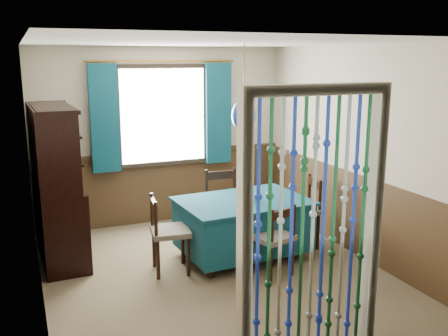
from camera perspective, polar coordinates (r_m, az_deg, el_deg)
name	(u,v)px	position (r m, az deg, el deg)	size (l,w,h in m)	color
floor	(214,272)	(5.70, -1.12, -11.82)	(4.00, 4.00, 0.00)	brown
ceiling	(213,42)	(5.20, -1.24, 14.18)	(4.00, 4.00, 0.00)	silver
wall_back	(163,136)	(7.18, -7.04, 3.63)	(3.60, 3.60, 0.00)	beige
wall_front	(318,218)	(3.58, 10.67, -5.59)	(3.60, 3.60, 0.00)	beige
wall_left	(34,179)	(4.96, -20.92, -1.13)	(4.00, 4.00, 0.00)	beige
wall_right	(353,151)	(6.19, 14.54, 1.88)	(4.00, 4.00, 0.00)	beige
wainscot_back	(164,187)	(7.32, -6.85, -2.20)	(3.60, 3.60, 0.00)	#412C19
wainscot_front	(313,314)	(3.89, 10.08, -16.08)	(3.60, 3.60, 0.00)	#412C19
wainscot_left	(42,254)	(5.18, -20.10, -9.21)	(4.00, 4.00, 0.00)	#412C19
wainscot_right	(349,211)	(6.35, 14.07, -4.79)	(4.00, 4.00, 0.00)	#412C19
window	(163,116)	(7.09, -7.00, 5.96)	(1.32, 0.12, 1.42)	black
doorway	(312,242)	(3.70, 10.03, -8.27)	(1.16, 0.12, 2.18)	silver
dining_table	(243,224)	(5.97, 2.17, -6.39)	(1.55, 1.12, 0.71)	#0F4051
chair_near	(274,238)	(5.49, 5.73, -7.94)	(0.50, 0.48, 0.82)	black
chair_far	(224,204)	(6.49, -0.02, -4.13)	(0.50, 0.48, 0.92)	black
chair_left	(168,232)	(5.59, -6.46, -7.28)	(0.47, 0.48, 0.87)	black
chair_right	(303,209)	(6.39, 8.99, -4.70)	(0.50, 0.51, 0.89)	black
sideboard	(58,207)	(6.22, -18.46, -4.26)	(0.54, 1.41, 1.82)	black
pendant_lamp	(244,115)	(5.68, 2.28, 6.06)	(0.28, 0.28, 0.97)	olive
vase_table	(244,192)	(5.86, 2.33, -2.81)	(0.17, 0.17, 0.17)	#17319E
bowl_shelf	(62,158)	(5.78, -18.07, 1.12)	(0.23, 0.23, 0.06)	beige
vase_sideboard	(59,171)	(6.38, -18.34, -0.36)	(0.17, 0.17, 0.18)	beige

